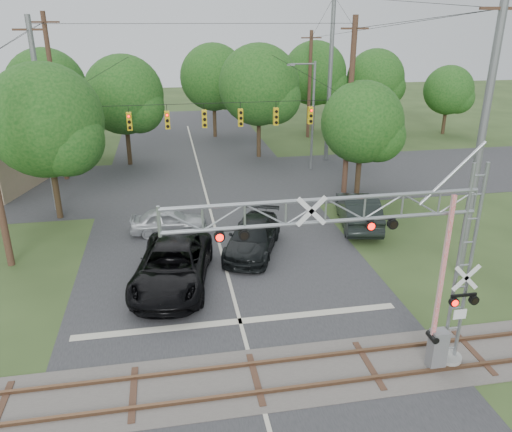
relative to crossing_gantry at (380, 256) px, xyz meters
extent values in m
plane|color=#2E411E|center=(-3.82, -1.64, -4.45)|extent=(160.00, 160.00, 0.00)
cube|color=#2A2B2D|center=(-3.82, 8.36, -4.44)|extent=(14.00, 90.00, 0.02)
cube|color=#2A2B2D|center=(-3.82, 22.36, -4.44)|extent=(90.00, 12.00, 0.02)
cube|color=#4C4642|center=(-3.82, 0.36, -4.43)|extent=(90.00, 3.20, 0.05)
cube|color=brown|center=(-3.82, -0.36, -4.36)|extent=(90.00, 0.12, 0.14)
cube|color=brown|center=(-3.82, 1.08, -4.36)|extent=(90.00, 0.12, 0.14)
cylinder|color=gray|center=(2.98, 0.06, -4.30)|extent=(0.91, 0.91, 0.30)
cube|color=silver|center=(2.93, -0.24, -2.28)|extent=(0.45, 0.03, 0.35)
cube|color=slate|center=(2.38, -0.14, -3.69)|extent=(0.55, 0.45, 1.51)
cube|color=red|center=(2.13, -0.14, -0.62)|extent=(0.14, 0.09, 5.04)
cylinder|color=slate|center=(-13.32, 18.36, 1.30)|extent=(0.32, 0.32, 11.50)
cylinder|color=#41291E|center=(5.68, 18.36, 1.30)|extent=(0.36, 0.36, 11.50)
cylinder|color=black|center=(-3.82, 18.36, 1.93)|extent=(19.00, 0.03, 0.03)
cube|color=gold|center=(-10.68, 18.36, 0.98)|extent=(0.30, 0.30, 1.10)
cube|color=gold|center=(-8.39, 18.36, 0.98)|extent=(0.30, 0.30, 1.10)
cube|color=gold|center=(-6.11, 18.36, 0.98)|extent=(0.30, 0.30, 1.10)
cube|color=gold|center=(-3.82, 18.36, 0.98)|extent=(0.30, 0.30, 1.10)
cube|color=gold|center=(-1.54, 18.36, 0.98)|extent=(0.30, 0.30, 1.10)
cube|color=gold|center=(0.75, 18.36, 0.98)|extent=(0.30, 0.30, 1.10)
cube|color=gold|center=(3.04, 18.36, 0.98)|extent=(0.30, 0.30, 1.10)
imported|color=black|center=(-6.34, 7.39, -3.51)|extent=(4.26, 7.22, 1.88)
imported|color=black|center=(-2.19, 10.20, -3.64)|extent=(4.15, 6.02, 1.62)
imported|color=#A1A5A9|center=(-6.41, 13.38, -3.73)|extent=(4.32, 1.91, 1.45)
imported|color=black|center=(4.43, 12.56, -3.51)|extent=(3.10, 5.96, 1.87)
cylinder|color=slate|center=(5.03, 24.38, -0.29)|extent=(0.19, 0.19, 8.33)
cylinder|color=slate|center=(4.10, 24.38, 3.69)|extent=(1.85, 0.11, 0.11)
cube|color=slate|center=(3.18, 24.38, 3.64)|extent=(0.56, 0.23, 0.14)
cylinder|color=#41291E|center=(-13.84, 25.05, 1.43)|extent=(0.34, 0.34, 11.76)
cube|color=#41291E|center=(-13.84, 25.05, 6.61)|extent=(2.00, 0.12, 0.12)
cylinder|color=slate|center=(7.09, 26.90, 2.33)|extent=(0.34, 0.34, 13.57)
cylinder|color=slate|center=(6.97, 5.97, 1.72)|extent=(0.34, 0.34, 12.33)
cube|color=#41291E|center=(6.97, 5.97, 7.18)|extent=(2.00, 0.12, 0.12)
cylinder|color=#41291E|center=(7.97, 35.68, 0.69)|extent=(0.34, 0.34, 10.28)
cube|color=#41291E|center=(7.97, 35.68, 5.13)|extent=(2.00, 0.12, 0.12)
cylinder|color=#362818|center=(-15.71, 31.59, -2.35)|extent=(0.36, 0.36, 4.20)
sphere|color=#134413|center=(-15.71, 31.59, 1.47)|extent=(6.50, 6.50, 6.50)
cylinder|color=#362818|center=(-12.90, 16.89, -2.35)|extent=(0.36, 0.36, 4.19)
sphere|color=#134413|center=(-12.90, 16.89, 1.46)|extent=(6.48, 6.48, 6.48)
cylinder|color=#362818|center=(-9.33, 28.38, -2.43)|extent=(0.36, 0.36, 4.03)
sphere|color=#134413|center=(-9.33, 28.38, 1.23)|extent=(6.23, 6.23, 6.23)
cylinder|color=#362818|center=(-1.31, 37.57, -2.35)|extent=(0.36, 0.36, 4.21)
sphere|color=#134413|center=(-1.31, 37.57, 1.48)|extent=(6.50, 6.50, 6.50)
cylinder|color=#362818|center=(1.62, 28.93, -2.27)|extent=(0.36, 0.36, 4.36)
sphere|color=#134413|center=(1.62, 28.93, 1.69)|extent=(6.74, 6.74, 6.74)
cylinder|color=#362818|center=(6.50, 18.04, -2.70)|extent=(0.36, 0.36, 3.50)
sphere|color=#134413|center=(6.50, 18.04, 0.48)|extent=(5.41, 5.41, 5.41)
cylinder|color=#362818|center=(9.36, 38.77, -2.32)|extent=(0.36, 0.36, 4.25)
sphere|color=#134413|center=(9.36, 38.77, 1.54)|extent=(6.57, 6.57, 6.57)
cylinder|color=#362818|center=(15.84, 38.11, -2.51)|extent=(0.36, 0.36, 3.88)
sphere|color=#134413|center=(15.84, 38.11, 1.02)|extent=(5.99, 5.99, 5.99)
cylinder|color=#362818|center=(22.38, 34.69, -2.85)|extent=(0.36, 0.36, 3.20)
sphere|color=#134413|center=(22.38, 34.69, 0.05)|extent=(4.94, 4.94, 4.94)
camera|label=1|loc=(-6.22, -12.91, 6.80)|focal=35.00mm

